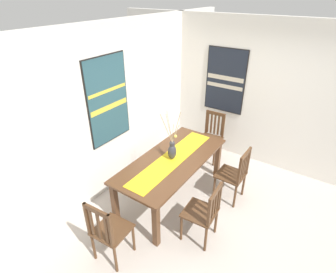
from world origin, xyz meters
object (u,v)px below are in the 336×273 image
dining_table (172,164)px  chair_2 (204,212)px  centerpiece_vase (172,150)px  chair_3 (212,136)px  chair_0 (235,174)px  chair_1 (109,231)px  painting_on_side_wall (225,81)px  painting_on_back_wall (108,100)px

dining_table → chair_2: 0.98m
centerpiece_vase → chair_3: (1.42, -0.00, -0.39)m
centerpiece_vase → chair_0: bearing=-59.6°
chair_1 → painting_on_side_wall: (3.27, 0.02, 1.03)m
chair_1 → chair_2: (0.94, -0.81, -0.01)m
chair_2 → centerpiece_vase: bearing=59.5°
centerpiece_vase → chair_1: 1.49m
chair_0 → chair_2: size_ratio=1.04×
chair_2 → painting_on_back_wall: (0.22, 1.84, 1.10)m
dining_table → chair_1: (-1.43, -0.02, -0.15)m
chair_0 → painting_on_side_wall: painting_on_side_wall is taller
centerpiece_vase → chair_2: (-0.49, -0.84, -0.41)m
centerpiece_vase → chair_3: bearing=-0.1°
chair_1 → painting_on_back_wall: painting_on_back_wall is taller
painting_on_back_wall → chair_1: bearing=-138.5°
dining_table → chair_0: 1.01m
dining_table → painting_on_side_wall: painting_on_side_wall is taller
chair_3 → painting_on_side_wall: size_ratio=0.79×
dining_table → chair_2: chair_2 is taller
painting_on_back_wall → painting_on_side_wall: (2.11, -1.01, -0.06)m
chair_0 → chair_1: 2.12m
centerpiece_vase → painting_on_side_wall: size_ratio=0.62×
chair_1 → painting_on_side_wall: 3.43m
chair_3 → painting_on_side_wall: bearing=0.3°
dining_table → chair_3: 1.43m
dining_table → painting_on_back_wall: 1.40m
chair_0 → painting_on_back_wall: (-0.78, 1.87, 1.08)m
centerpiece_vase → chair_1: size_ratio=0.80×
centerpiece_vase → chair_2: 1.06m
painting_on_back_wall → painting_on_side_wall: size_ratio=1.10×
centerpiece_vase → chair_2: size_ratio=0.84×
centerpiece_vase → chair_3: size_ratio=0.79×
dining_table → centerpiece_vase: size_ratio=2.66×
centerpiece_vase → chair_0: 1.07m
chair_2 → painting_on_back_wall: size_ratio=0.67×
chair_1 → painting_on_back_wall: bearing=41.5°
chair_2 → painting_on_side_wall: bearing=19.8°
chair_3 → painting_on_back_wall: size_ratio=0.72×
chair_2 → painting_on_back_wall: painting_on_back_wall is taller
dining_table → chair_1: 1.44m
chair_1 → painting_on_back_wall: (1.16, 1.03, 1.09)m
chair_3 → painting_on_side_wall: (0.42, 0.00, 1.01)m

